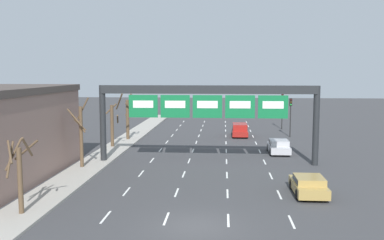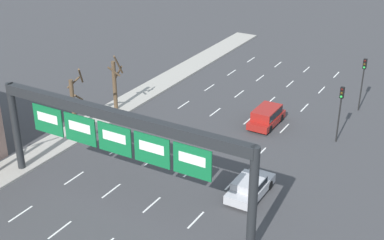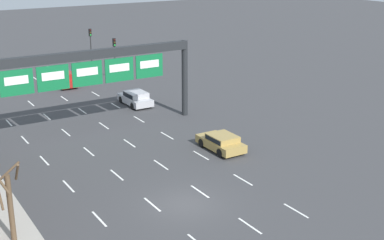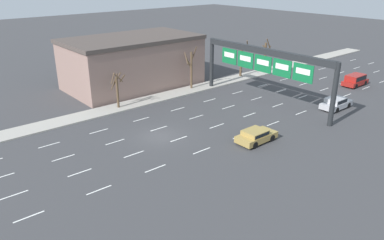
{
  "view_description": "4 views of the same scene",
  "coord_description": "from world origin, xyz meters",
  "px_view_note": "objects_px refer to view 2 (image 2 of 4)",
  "views": [
    {
      "loc": [
        1.36,
        -20.91,
        7.78
      ],
      "look_at": [
        -1.04,
        11.38,
        4.15
      ],
      "focal_mm": 40.0,
      "sensor_mm": 36.0,
      "label": 1
    },
    {
      "loc": [
        18.49,
        -7.76,
        19.69
      ],
      "look_at": [
        1.99,
        20.62,
        4.29
      ],
      "focal_mm": 50.0,
      "sensor_mm": 36.0,
      "label": 2
    },
    {
      "loc": [
        -14.49,
        -24.1,
        14.27
      ],
      "look_at": [
        1.96,
        2.41,
        4.19
      ],
      "focal_mm": 50.0,
      "sensor_mm": 36.0,
      "label": 3
    },
    {
      "loc": [
        27.35,
        -18.87,
        14.92
      ],
      "look_at": [
        2.1,
        2.27,
        1.76
      ],
      "focal_mm": 35.0,
      "sensor_mm": 36.0,
      "label": 4
    }
  ],
  "objects_px": {
    "tree_bare_furthest": "(115,82)",
    "suv_red": "(267,116)",
    "traffic_light_near_gantry": "(363,74)",
    "traffic_light_mid_block": "(341,103)",
    "car_silver": "(250,186)",
    "sign_gantry": "(117,132)",
    "tree_bare_second": "(74,100)"
  },
  "relations": [
    {
      "from": "tree_bare_furthest",
      "to": "suv_red",
      "type": "bearing_deg",
      "value": 17.09
    },
    {
      "from": "traffic_light_near_gantry",
      "to": "tree_bare_furthest",
      "type": "distance_m",
      "value": 21.83
    },
    {
      "from": "traffic_light_mid_block",
      "to": "tree_bare_furthest",
      "type": "distance_m",
      "value": 19.3
    },
    {
      "from": "traffic_light_near_gantry",
      "to": "traffic_light_mid_block",
      "type": "distance_m",
      "value": 7.08
    },
    {
      "from": "suv_red",
      "to": "traffic_light_near_gantry",
      "type": "distance_m",
      "value": 9.61
    },
    {
      "from": "car_silver",
      "to": "traffic_light_mid_block",
      "type": "distance_m",
      "value": 11.27
    },
    {
      "from": "sign_gantry",
      "to": "traffic_light_near_gantry",
      "type": "relative_size",
      "value": 3.83
    },
    {
      "from": "car_silver",
      "to": "tree_bare_second",
      "type": "xyz_separation_m",
      "value": [
        -16.69,
        1.91,
        1.92
      ]
    },
    {
      "from": "car_silver",
      "to": "tree_bare_furthest",
      "type": "bearing_deg",
      "value": 157.49
    },
    {
      "from": "sign_gantry",
      "to": "traffic_light_near_gantry",
      "type": "distance_m",
      "value": 24.77
    },
    {
      "from": "sign_gantry",
      "to": "suv_red",
      "type": "bearing_deg",
      "value": 78.09
    },
    {
      "from": "car_silver",
      "to": "tree_bare_second",
      "type": "bearing_deg",
      "value": 173.48
    },
    {
      "from": "traffic_light_mid_block",
      "to": "tree_bare_second",
      "type": "distance_m",
      "value": 21.27
    },
    {
      "from": "sign_gantry",
      "to": "traffic_light_mid_block",
      "type": "relative_size",
      "value": 3.99
    },
    {
      "from": "car_silver",
      "to": "suv_red",
      "type": "bearing_deg",
      "value": 107.37
    },
    {
      "from": "suv_red",
      "to": "tree_bare_second",
      "type": "relative_size",
      "value": 0.77
    },
    {
      "from": "car_silver",
      "to": "sign_gantry",
      "type": "bearing_deg",
      "value": -142.21
    },
    {
      "from": "suv_red",
      "to": "traffic_light_mid_block",
      "type": "distance_m",
      "value": 6.52
    },
    {
      "from": "traffic_light_near_gantry",
      "to": "tree_bare_second",
      "type": "distance_m",
      "value": 24.99
    },
    {
      "from": "sign_gantry",
      "to": "tree_bare_furthest",
      "type": "xyz_separation_m",
      "value": [
        -9.51,
        11.88,
        -2.59
      ]
    },
    {
      "from": "car_silver",
      "to": "traffic_light_near_gantry",
      "type": "xyz_separation_m",
      "value": [
        2.66,
        17.7,
        2.74
      ]
    },
    {
      "from": "suv_red",
      "to": "tree_bare_furthest",
      "type": "relative_size",
      "value": 0.8
    },
    {
      "from": "car_silver",
      "to": "traffic_light_near_gantry",
      "type": "bearing_deg",
      "value": 81.45
    },
    {
      "from": "suv_red",
      "to": "tree_bare_furthest",
      "type": "xyz_separation_m",
      "value": [
        -12.85,
        -3.95,
        1.83
      ]
    },
    {
      "from": "tree_bare_second",
      "to": "tree_bare_furthest",
      "type": "bearing_deg",
      "value": 83.96
    },
    {
      "from": "sign_gantry",
      "to": "tree_bare_furthest",
      "type": "relative_size",
      "value": 3.55
    },
    {
      "from": "tree_bare_furthest",
      "to": "traffic_light_near_gantry",
      "type": "bearing_deg",
      "value": 30.27
    },
    {
      "from": "suv_red",
      "to": "traffic_light_near_gantry",
      "type": "bearing_deg",
      "value": 49.61
    },
    {
      "from": "traffic_light_near_gantry",
      "to": "suv_red",
      "type": "bearing_deg",
      "value": -130.39
    },
    {
      "from": "tree_bare_second",
      "to": "sign_gantry",
      "type": "bearing_deg",
      "value": -35.25
    },
    {
      "from": "sign_gantry",
      "to": "tree_bare_furthest",
      "type": "bearing_deg",
      "value": 128.69
    },
    {
      "from": "traffic_light_mid_block",
      "to": "tree_bare_second",
      "type": "xyz_separation_m",
      "value": [
        -19.39,
        -8.72,
        -0.69
      ]
    }
  ]
}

